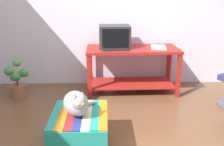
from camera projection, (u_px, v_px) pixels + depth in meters
name	position (u px, v px, depth m)	size (l,w,h in m)	color
back_wall	(114.00, 8.00, 4.20)	(8.00, 0.10, 2.60)	silver
desk	(132.00, 62.00, 4.02)	(1.44, 0.69, 0.72)	maroon
tv_monitor	(115.00, 37.00, 3.93)	(0.48, 0.40, 0.35)	#28282B
keyboard	(116.00, 49.00, 3.79)	(0.40, 0.15, 0.02)	black
book	(158.00, 47.00, 3.92)	(0.22, 0.28, 0.03)	white
ottoman_with_blanket	(80.00, 131.00, 2.58)	(0.56, 0.67, 0.39)	#7A664C
cat	(77.00, 103.00, 2.48)	(0.36, 0.46, 0.29)	gray
potted_plant	(17.00, 82.00, 3.87)	(0.35, 0.36, 0.56)	brown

